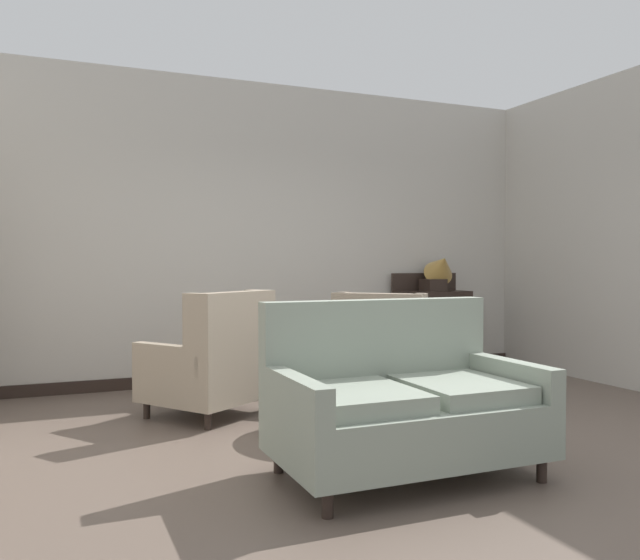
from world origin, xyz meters
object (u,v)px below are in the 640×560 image
at_px(coffee_table, 355,374).
at_px(armchair_beside_settee, 214,364).
at_px(armchair_near_window, 385,352).
at_px(side_table, 432,362).
at_px(porcelain_vase, 355,346).
at_px(gramophone, 440,270).
at_px(settee, 402,405).
at_px(sideboard, 432,326).

xyz_separation_m(coffee_table, armchair_beside_settee, (-0.89, 0.82, 0.01)).
xyz_separation_m(armchair_near_window, side_table, (0.16, -0.55, -0.02)).
bearing_deg(porcelain_vase, side_table, 23.93).
xyz_separation_m(porcelain_vase, gramophone, (2.03, 1.96, 0.55)).
distance_m(porcelain_vase, armchair_near_window, 1.26).
height_order(settee, side_table, settee).
xyz_separation_m(armchair_beside_settee, armchair_near_window, (1.66, 0.12, -0.01)).
height_order(porcelain_vase, side_table, porcelain_vase).
relative_size(settee, armchair_beside_settee, 1.34).
relative_size(porcelain_vase, sideboard, 0.28).
bearing_deg(sideboard, gramophone, -61.37).
bearing_deg(armchair_near_window, settee, 108.43).
bearing_deg(sideboard, coffee_table, -134.27).
xyz_separation_m(porcelain_vase, settee, (-0.17, -1.00, -0.22)).
height_order(armchair_beside_settee, armchair_near_window, armchair_beside_settee).
xyz_separation_m(coffee_table, armchair_near_window, (0.77, 0.94, 0.01)).
distance_m(side_table, sideboard, 1.93).
bearing_deg(coffee_table, porcelain_vase, -109.15).
xyz_separation_m(settee, sideboard, (2.15, 3.05, 0.11)).
bearing_deg(gramophone, coffee_table, -136.27).
height_order(armchair_beside_settee, side_table, armchair_beside_settee).
bearing_deg(armchair_beside_settee, settee, 75.81).
distance_m(coffee_table, sideboard, 2.82).
xyz_separation_m(settee, armchair_near_window, (0.96, 1.97, 0.01)).
relative_size(armchair_near_window, side_table, 1.74).
height_order(settee, armchair_near_window, settee).
distance_m(coffee_table, armchair_beside_settee, 1.21).
height_order(settee, armchair_beside_settee, armchair_beside_settee).
distance_m(settee, armchair_near_window, 2.19).
relative_size(side_table, sideboard, 0.59).
relative_size(porcelain_vase, side_table, 0.48).
height_order(side_table, gramophone, gramophone).
bearing_deg(coffee_table, armchair_near_window, 50.59).
bearing_deg(settee, armchair_beside_settee, 110.75).
height_order(coffee_table, sideboard, sideboard).
xyz_separation_m(coffee_table, side_table, (0.94, 0.39, -0.02)).
bearing_deg(armchair_beside_settee, side_table, 131.72).
xyz_separation_m(coffee_table, porcelain_vase, (-0.01, -0.03, 0.22)).
xyz_separation_m(armchair_beside_settee, side_table, (1.82, -0.43, -0.03)).
distance_m(coffee_table, settee, 1.05).
relative_size(side_table, gramophone, 1.30).
xyz_separation_m(porcelain_vase, armchair_near_window, (0.78, 0.97, -0.21)).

